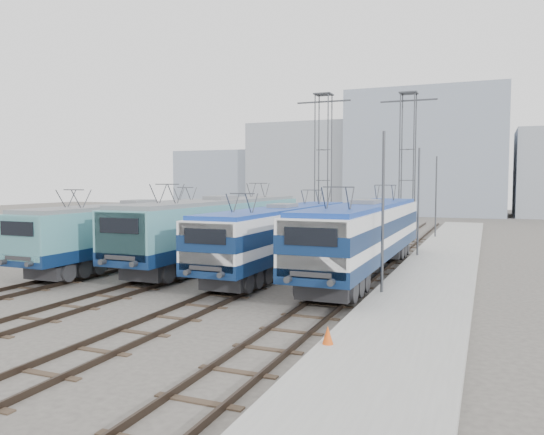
{
  "coord_description": "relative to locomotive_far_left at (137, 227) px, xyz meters",
  "views": [
    {
      "loc": [
        12.64,
        -20.06,
        4.95
      ],
      "look_at": [
        1.58,
        7.0,
        2.93
      ],
      "focal_mm": 35.0,
      "sensor_mm": 36.0,
      "label": 1
    }
  ],
  "objects": [
    {
      "name": "ground",
      "position": [
        6.75,
        -6.01,
        -2.21
      ],
      "size": [
        160.0,
        160.0,
        0.0
      ],
      "primitive_type": "plane",
      "color": "#514C47"
    },
    {
      "name": "platform",
      "position": [
        16.95,
        1.99,
        -2.06
      ],
      "size": [
        4.0,
        70.0,
        0.3
      ],
      "primitive_type": "cube",
      "color": "#9E9E99",
      "rests_on": "ground"
    },
    {
      "name": "locomotive_far_left",
      "position": [
        0.0,
        0.0,
        0.0
      ],
      "size": [
        2.8,
        17.69,
        3.33
      ],
      "color": "#0C2146",
      "rests_on": "ground"
    },
    {
      "name": "locomotive_center_left",
      "position": [
        4.5,
        1.92,
        0.13
      ],
      "size": [
        2.98,
        18.84,
        3.55
      ],
      "color": "#0C2146",
      "rests_on": "ground"
    },
    {
      "name": "locomotive_center_right",
      "position": [
        9.0,
        0.74,
        -0.01
      ],
      "size": [
        2.72,
        17.18,
        3.23
      ],
      "color": "#0C2146",
      "rests_on": "ground"
    },
    {
      "name": "locomotive_far_right",
      "position": [
        13.5,
        1.09,
        0.15
      ],
      "size": [
        2.92,
        18.48,
        3.47
      ],
      "color": "#0C2146",
      "rests_on": "ground"
    },
    {
      "name": "catenary_tower_west",
      "position": [
        6.75,
        15.99,
        4.43
      ],
      "size": [
        4.5,
        1.2,
        12.0
      ],
      "color": "#3F4247",
      "rests_on": "ground"
    },
    {
      "name": "catenary_tower_east",
      "position": [
        13.25,
        17.99,
        4.43
      ],
      "size": [
        4.5,
        1.2,
        12.0
      ],
      "color": "#3F4247",
      "rests_on": "ground"
    },
    {
      "name": "mast_front",
      "position": [
        15.35,
        -4.01,
        1.29
      ],
      "size": [
        0.12,
        0.12,
        7.0
      ],
      "primitive_type": "cylinder",
      "color": "#3F4247",
      "rests_on": "ground"
    },
    {
      "name": "mast_mid",
      "position": [
        15.35,
        7.99,
        1.29
      ],
      "size": [
        0.12,
        0.12,
        7.0
      ],
      "primitive_type": "cylinder",
      "color": "#3F4247",
      "rests_on": "ground"
    },
    {
      "name": "mast_rear",
      "position": [
        15.35,
        19.99,
        1.29
      ],
      "size": [
        0.12,
        0.12,
        7.0
      ],
      "primitive_type": "cylinder",
      "color": "#3F4247",
      "rests_on": "ground"
    },
    {
      "name": "safety_cone",
      "position": [
        15.25,
        -11.73,
        -1.65
      ],
      "size": [
        0.32,
        0.32,
        0.53
      ],
      "primitive_type": "cone",
      "color": "#DD4F13",
      "rests_on": "platform"
    },
    {
      "name": "building_west",
      "position": [
        -7.25,
        55.99,
        4.79
      ],
      "size": [
        18.0,
        12.0,
        14.0
      ],
      "primitive_type": "cube",
      "color": "#929AA5",
      "rests_on": "ground"
    },
    {
      "name": "building_center",
      "position": [
        10.75,
        55.99,
        6.79
      ],
      "size": [
        22.0,
        14.0,
        18.0
      ],
      "primitive_type": "cube",
      "color": "#8995A8",
      "rests_on": "ground"
    },
    {
      "name": "building_far_west",
      "position": [
        -23.25,
        55.99,
        2.79
      ],
      "size": [
        14.0,
        10.0,
        10.0
      ],
      "primitive_type": "cube",
      "color": "#8995A8",
      "rests_on": "ground"
    }
  ]
}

